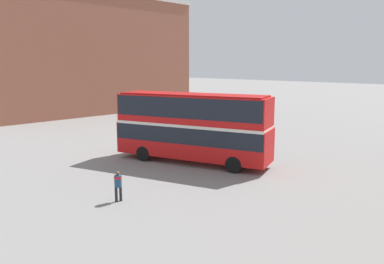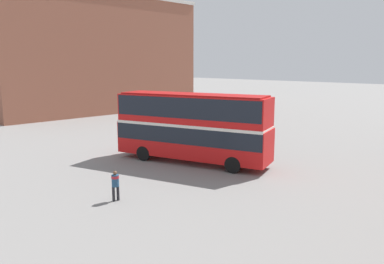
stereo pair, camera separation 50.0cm
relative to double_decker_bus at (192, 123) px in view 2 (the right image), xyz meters
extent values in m
plane|color=gray|center=(-1.20, 0.07, -2.75)|extent=(240.00, 240.00, 0.00)
cube|color=#935642|center=(-31.09, 10.62, 5.20)|extent=(10.63, 29.49, 15.92)
cube|color=red|center=(0.00, 0.00, -1.18)|extent=(11.14, 5.90, 2.23)
cube|color=red|center=(0.00, 0.00, 0.94)|extent=(10.96, 5.77, 2.01)
cube|color=black|center=(0.00, 0.00, -0.68)|extent=(11.04, 5.89, 1.10)
cube|color=black|center=(0.00, 0.00, 1.18)|extent=(10.81, 5.75, 1.37)
cube|color=silver|center=(0.00, 0.00, -0.04)|extent=(11.04, 5.89, 0.20)
cube|color=#A91111|center=(0.00, 0.00, 1.99)|extent=(10.44, 5.45, 0.10)
cylinder|color=black|center=(2.94, 2.19, -2.22)|extent=(1.11, 0.63, 1.07)
cylinder|color=black|center=(3.67, 0.04, -2.22)|extent=(1.11, 0.63, 1.07)
cylinder|color=black|center=(-3.46, 0.03, -2.22)|extent=(1.11, 0.63, 1.07)
cylinder|color=black|center=(-2.73, -2.12, -2.22)|extent=(1.11, 0.63, 1.07)
cylinder|color=#232328|center=(2.68, -8.08, -2.38)|extent=(0.14, 0.14, 0.75)
cylinder|color=#232328|center=(2.73, -7.85, -2.38)|extent=(0.14, 0.14, 0.75)
cylinder|color=navy|center=(2.71, -7.96, -1.70)|extent=(0.43, 0.43, 0.60)
cylinder|color=#B2232D|center=(2.71, -7.96, -1.51)|extent=(0.45, 0.45, 0.13)
sphere|color=brown|center=(2.71, -7.96, -1.30)|extent=(0.20, 0.20, 0.20)
cube|color=silver|center=(-13.23, 11.26, -2.08)|extent=(4.46, 2.39, 0.81)
cube|color=black|center=(-13.40, 11.28, -1.45)|extent=(2.40, 1.96, 0.46)
cylinder|color=black|center=(-11.82, 11.95, -2.44)|extent=(0.66, 0.29, 0.64)
cylinder|color=black|center=(-12.03, 10.25, -2.44)|extent=(0.66, 0.29, 0.64)
cylinder|color=black|center=(-14.44, 12.27, -2.44)|extent=(0.66, 0.29, 0.64)
cylinder|color=black|center=(-14.65, 10.56, -2.44)|extent=(0.66, 0.29, 0.64)
cube|color=black|center=(-5.01, 10.00, -2.12)|extent=(4.94, 2.68, 0.75)
cube|color=black|center=(-4.83, 9.97, -1.51)|extent=(2.70, 2.08, 0.47)
cylinder|color=black|center=(-6.59, 9.46, -2.44)|extent=(0.66, 0.33, 0.63)
cylinder|color=black|center=(-6.28, 11.09, -2.44)|extent=(0.66, 0.33, 0.63)
cylinder|color=black|center=(-3.74, 8.92, -2.44)|extent=(0.66, 0.33, 0.63)
cylinder|color=black|center=(-3.43, 10.55, -2.44)|extent=(0.66, 0.33, 0.63)
camera|label=1|loc=(17.86, -18.04, 4.00)|focal=35.00mm
camera|label=2|loc=(18.21, -17.68, 4.00)|focal=35.00mm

